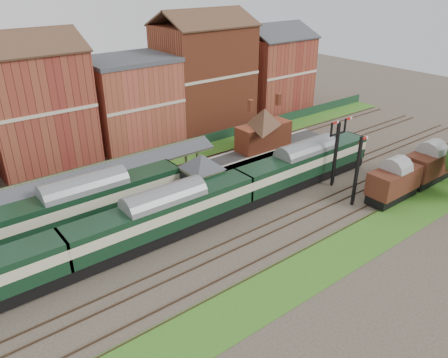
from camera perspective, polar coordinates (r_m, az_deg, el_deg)
ground at (r=48.02m, az=2.42°, el=-3.72°), size 160.00×160.00×0.00m
grass_back at (r=59.77m, az=-7.54°, el=2.31°), size 90.00×4.50×0.06m
grass_front at (r=41.11m, az=13.45°, el=-10.11°), size 90.00×5.00×0.06m
fence at (r=61.10m, az=-8.55°, el=3.52°), size 90.00×0.12×1.50m
platform at (r=52.40m, az=-8.70°, el=-0.72°), size 55.00×3.40×1.00m
signal_box at (r=47.18m, az=-2.85°, el=0.08°), size 5.40×5.40×6.00m
brick_hut at (r=52.58m, az=4.32°, el=0.46°), size 3.20×2.64×2.94m
station_building at (r=60.37m, az=5.23°, el=6.68°), size 8.10×8.10×5.90m
canopy at (r=48.39m, az=-15.16°, el=1.66°), size 26.00×3.89×4.08m
semaphore_bracket at (r=52.51m, az=14.41°, el=3.74°), size 3.60×0.25×8.18m
semaphore_siding at (r=48.78m, az=16.96°, el=1.07°), size 1.23×0.25×8.00m
town_backdrop at (r=64.95m, az=-12.22°, el=10.41°), size 69.00×10.00×16.00m
dmu_train at (r=41.90m, az=-7.68°, el=-4.62°), size 58.23×3.06×4.47m
platform_railcar at (r=45.28m, az=-17.50°, el=-3.05°), size 20.29×3.19×4.67m
goods_van_a at (r=52.02m, az=21.28°, el=-0.35°), size 6.60×2.86×4.00m
goods_van_b at (r=58.09m, az=25.19°, el=1.73°), size 6.86×2.97×4.16m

